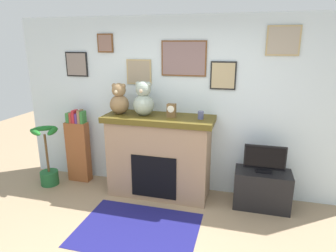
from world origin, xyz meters
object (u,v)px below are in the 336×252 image
tv_stand (262,189)px  teddy_bear_brown (144,100)px  fireplace (159,155)px  mantel_clock (171,110)px  teddy_bear_grey (119,100)px  television (265,159)px  bookshelf (78,148)px  potted_plant (48,162)px  candle_jar (201,115)px

tv_stand → teddy_bear_brown: bearing=-179.8°
fireplace → mantel_clock: mantel_clock is taller
tv_stand → teddy_bear_grey: size_ratio=1.66×
fireplace → tv_stand: bearing=-0.4°
television → teddy_bear_brown: 1.85m
teddy_bear_grey → bookshelf: bearing=172.5°
potted_plant → teddy_bear_brown: (1.59, 0.17, 1.06)m
fireplace → mantel_clock: 0.72m
bookshelf → candle_jar: (2.01, -0.11, 0.71)m
teddy_bear_brown → television: bearing=0.2°
fireplace → teddy_bear_grey: (-0.60, -0.02, 0.80)m
fireplace → mantel_clock: (0.19, -0.02, 0.70)m
television → teddy_bear_grey: (-2.08, -0.01, 0.71)m
mantel_clock → teddy_bear_grey: (-0.78, 0.00, 0.11)m
potted_plant → teddy_bear_grey: (1.21, 0.17, 1.04)m
candle_jar → teddy_bear_brown: size_ratio=0.22×
potted_plant → television: 3.31m
television → fireplace: bearing=179.5°
television → candle_jar: (-0.88, -0.01, 0.56)m
tv_stand → mantel_clock: size_ratio=3.96×
bookshelf → potted_plant: bearing=-145.5°
tv_stand → teddy_bear_brown: 2.06m
bookshelf → teddy_bear_grey: bearing=-7.5°
bookshelf → teddy_bear_brown: teddy_bear_brown is taller
teddy_bear_grey → television: bearing=0.2°
tv_stand → mantel_clock: bearing=-179.6°
fireplace → candle_jar: (0.60, -0.02, 0.66)m
mantel_clock → teddy_bear_brown: teddy_bear_brown is taller
fireplace → potted_plant: (-1.81, -0.18, -0.23)m
mantel_clock → television: bearing=0.3°
tv_stand → teddy_bear_brown: teddy_bear_brown is taller
teddy_bear_brown → bookshelf: bearing=174.9°
candle_jar → teddy_bear_grey: size_ratio=0.24×
teddy_bear_grey → teddy_bear_brown: 0.38m
fireplace → candle_jar: size_ratio=14.46×
fireplace → television: fireplace is taller
bookshelf → tv_stand: bookshelf is taller
candle_jar → mantel_clock: (-0.41, -0.00, 0.04)m
tv_stand → teddy_bear_grey: teddy_bear_grey is taller
potted_plant → candle_jar: bearing=3.9°
potted_plant → teddy_bear_brown: bearing=5.9°
tv_stand → teddy_bear_grey: 2.37m
bookshelf → television: size_ratio=2.22×
potted_plant → teddy_bear_grey: size_ratio=2.11×
mantel_clock → teddy_bear_brown: size_ratio=0.39×
tv_stand → television: (0.00, -0.00, 0.44)m
bookshelf → television: (2.89, -0.10, 0.15)m
candle_jar → teddy_bear_brown: bearing=-180.0°
potted_plant → tv_stand: (3.29, 0.17, -0.11)m
bookshelf → teddy_bear_brown: 1.48m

